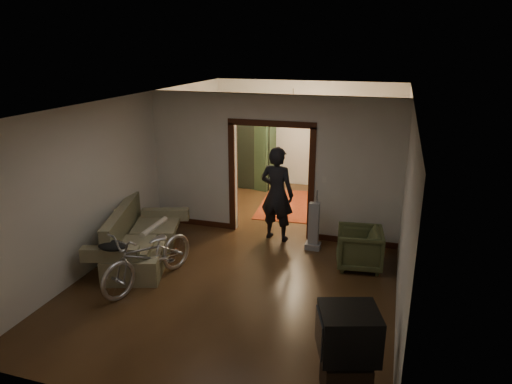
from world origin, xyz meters
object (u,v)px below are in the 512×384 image
at_px(armchair, 359,248).
at_px(sofa, 141,236).
at_px(bicycle, 149,256).
at_px(locker, 256,154).
at_px(person, 277,194).
at_px(desk, 348,179).

bearing_deg(armchair, sofa, -83.97).
xyz_separation_m(bicycle, locker, (0.10, 5.49, 0.42)).
relative_size(bicycle, person, 0.99).
bearing_deg(armchair, locker, -149.25).
distance_m(locker, desk, 2.47).
bearing_deg(locker, bicycle, -75.36).
xyz_separation_m(armchair, desk, (-0.64, 3.96, 0.06)).
distance_m(armchair, person, 1.92).
xyz_separation_m(sofa, desk, (3.08, 4.85, -0.05)).
bearing_deg(armchair, person, -121.35).
height_order(sofa, person, person).
xyz_separation_m(person, locker, (-1.39, 3.16, -0.03)).
bearing_deg(sofa, bicycle, -69.27).
bearing_deg(desk, locker, -170.82).
height_order(person, desk, person).
height_order(bicycle, desk, bicycle).
bearing_deg(bicycle, person, 75.00).
height_order(armchair, desk, desk).
bearing_deg(desk, person, -100.02).
bearing_deg(sofa, armchair, -4.69).
xyz_separation_m(bicycle, armchair, (3.15, 1.59, -0.13)).
distance_m(person, locker, 3.45).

